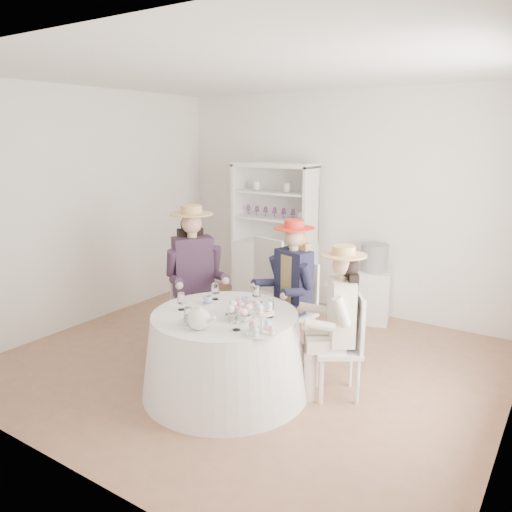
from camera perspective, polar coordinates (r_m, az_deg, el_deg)
The scene contains 22 objects.
ground at distance 5.00m, azimuth -0.64°, elevation -12.01°, with size 4.50×4.50×0.00m, color #8A5E45.
ceiling at distance 4.55m, azimuth -0.74°, elevation 20.41°, with size 4.50×4.50×0.00m, color white.
wall_back at distance 6.32m, azimuth 9.57°, elevation 6.01°, with size 4.50×4.50×0.00m, color white.
wall_front at distance 3.17m, azimuth -21.38°, elevation -2.12°, with size 4.50×4.50×0.00m, color white.
wall_left at distance 6.12m, azimuth -18.50°, elevation 5.26°, with size 4.50×4.50×0.00m, color white.
tea_table at distance 4.35m, azimuth -3.51°, elevation -10.97°, with size 1.43×1.43×0.71m.
hutch at distance 6.52m, azimuth 2.17°, elevation 0.18°, with size 1.14×0.56×1.83m.
side_table at distance 6.09m, azimuth 13.13°, elevation -4.48°, with size 0.40×0.40×0.62m, color silver.
hatbox at distance 5.97m, azimuth 13.37°, elevation -0.18°, with size 0.32×0.32×0.32m, color black.
guest_left at distance 5.04m, azimuth -7.13°, elevation -1.65°, with size 0.64×0.61×1.50m.
guest_mid at distance 4.88m, azimuth 4.13°, elevation -2.85°, with size 0.52×0.56×1.38m.
guest_right at distance 4.18m, azimuth 9.39°, elevation -6.51°, with size 0.56×0.53×1.31m.
spare_chair at distance 5.59m, azimuth 2.29°, elevation -2.85°, with size 0.53×0.53×1.08m.
teacup_a at distance 4.45m, azimuth -5.53°, elevation -5.08°, with size 0.08×0.08×0.06m, color white.
teacup_b at distance 4.40m, azimuth -1.30°, elevation -5.24°, with size 0.07×0.07×0.06m, color white.
teacup_c at distance 4.26m, azimuth 0.31°, elevation -5.83°, with size 0.09×0.09×0.07m, color white.
flower_bowl at distance 4.06m, azimuth -1.49°, elevation -6.91°, with size 0.22×0.22×0.06m, color white.
flower_arrangement at distance 4.05m, azimuth -1.76°, elevation -6.12°, with size 0.18×0.17×0.07m.
table_teapot at distance 3.89m, azimuth -6.50°, elevation -7.14°, with size 0.25×0.18×0.19m.
sandwich_plate at distance 4.03m, azimuth -7.07°, elevation -7.41°, with size 0.26×0.26×0.06m.
cupcake_stand at distance 3.76m, azimuth 0.66°, elevation -7.64°, with size 0.26×0.26×0.24m.
stemware_set at distance 4.19m, azimuth -3.59°, elevation -5.59°, with size 0.81×0.84×0.15m.
Camera 1 is at (2.53, -3.74, 2.15)m, focal length 35.00 mm.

